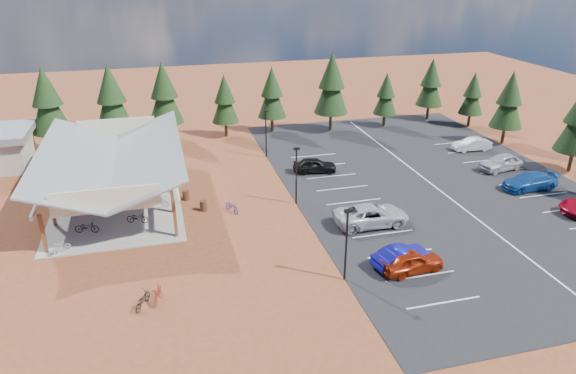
% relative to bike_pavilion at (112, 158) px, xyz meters
% --- Properties ---
extents(ground, '(140.00, 140.00, 0.00)m').
position_rel_bike_pavilion_xyz_m(ground, '(10.00, -7.00, -3.82)').
color(ground, brown).
rests_on(ground, ground).
extents(asphalt_lot, '(27.00, 44.00, 0.04)m').
position_rel_bike_pavilion_xyz_m(asphalt_lot, '(28.50, -4.00, -3.80)').
color(asphalt_lot, black).
rests_on(asphalt_lot, ground).
extents(concrete_pad, '(10.60, 18.60, 0.10)m').
position_rel_bike_pavilion_xyz_m(concrete_pad, '(0.00, 0.00, -3.77)').
color(concrete_pad, gray).
rests_on(concrete_pad, ground).
extents(bike_pavilion, '(11.65, 19.40, 4.97)m').
position_rel_bike_pavilion_xyz_m(bike_pavilion, '(0.00, 0.00, 0.00)').
color(bike_pavilion, '#5C301A').
rests_on(bike_pavilion, concrete_pad).
extents(lamp_post_0, '(0.50, 0.25, 5.14)m').
position_rel_bike_pavilion_xyz_m(lamp_post_0, '(15.00, -17.00, -0.85)').
color(lamp_post_0, black).
rests_on(lamp_post_0, ground).
extents(lamp_post_1, '(0.50, 0.25, 5.14)m').
position_rel_bike_pavilion_xyz_m(lamp_post_1, '(15.00, -5.00, -0.85)').
color(lamp_post_1, black).
rests_on(lamp_post_1, ground).
extents(lamp_post_2, '(0.50, 0.25, 5.14)m').
position_rel_bike_pavilion_xyz_m(lamp_post_2, '(15.00, 7.00, -0.85)').
color(lamp_post_2, black).
rests_on(lamp_post_2, ground).
extents(trash_bin_0, '(0.60, 0.60, 0.90)m').
position_rel_bike_pavilion_xyz_m(trash_bin_0, '(7.09, -4.37, -3.37)').
color(trash_bin_0, '#452818').
rests_on(trash_bin_0, ground).
extents(trash_bin_1, '(0.60, 0.60, 0.90)m').
position_rel_bike_pavilion_xyz_m(trash_bin_1, '(5.82, -1.84, -3.37)').
color(trash_bin_1, '#452818').
rests_on(trash_bin_1, ground).
extents(pine_1, '(4.05, 4.05, 9.43)m').
position_rel_bike_pavilion_xyz_m(pine_1, '(-7.08, 14.47, 1.93)').
color(pine_1, '#382314').
rests_on(pine_1, ground).
extents(pine_2, '(4.05, 4.05, 9.44)m').
position_rel_bike_pavilion_xyz_m(pine_2, '(-0.55, 14.05, 1.94)').
color(pine_2, '#382314').
rests_on(pine_2, ground).
extents(pine_3, '(3.97, 3.97, 9.24)m').
position_rel_bike_pavilion_xyz_m(pine_3, '(5.07, 15.23, 1.82)').
color(pine_3, '#382314').
rests_on(pine_3, ground).
extents(pine_4, '(3.19, 3.19, 7.42)m').
position_rel_bike_pavilion_xyz_m(pine_4, '(11.90, 15.23, 0.70)').
color(pine_4, '#382314').
rests_on(pine_4, ground).
extents(pine_5, '(3.44, 3.44, 8.02)m').
position_rel_bike_pavilion_xyz_m(pine_5, '(17.63, 15.50, 1.07)').
color(pine_5, '#382314').
rests_on(pine_5, ground).
extents(pine_6, '(4.13, 4.13, 9.63)m').
position_rel_bike_pavilion_xyz_m(pine_6, '(24.69, 14.13, 2.06)').
color(pine_6, '#382314').
rests_on(pine_6, ground).
extents(pine_7, '(2.94, 2.94, 6.86)m').
position_rel_bike_pavilion_xyz_m(pine_7, '(31.91, 14.21, 0.36)').
color(pine_7, '#382314').
rests_on(pine_7, ground).
extents(pine_8, '(3.46, 3.46, 8.06)m').
position_rel_bike_pavilion_xyz_m(pine_8, '(38.82, 15.66, 1.10)').
color(pine_8, '#382314').
rests_on(pine_8, ground).
extents(pine_12, '(3.60, 3.60, 8.38)m').
position_rel_bike_pavilion_xyz_m(pine_12, '(42.30, 4.46, 1.29)').
color(pine_12, '#382314').
rests_on(pine_12, ground).
extents(pine_13, '(2.97, 2.97, 6.91)m').
position_rel_bike_pavilion_xyz_m(pine_13, '(42.39, 11.52, 0.39)').
color(pine_13, '#382314').
rests_on(pine_13, ground).
extents(bike_0, '(1.93, 1.05, 0.96)m').
position_rel_bike_pavilion_xyz_m(bike_0, '(-2.02, -6.15, -3.24)').
color(bike_0, black).
rests_on(bike_0, concrete_pad).
extents(bike_1, '(1.86, 0.57, 1.11)m').
position_rel_bike_pavilion_xyz_m(bike_1, '(-1.58, -0.83, -3.17)').
color(bike_1, gray).
rests_on(bike_1, concrete_pad).
extents(bike_2, '(1.88, 0.74, 0.97)m').
position_rel_bike_pavilion_xyz_m(bike_2, '(-3.49, -0.09, -3.24)').
color(bike_2, '#1D3C95').
rests_on(bike_2, concrete_pad).
extents(bike_3, '(1.77, 0.52, 1.06)m').
position_rel_bike_pavilion_xyz_m(bike_3, '(-3.29, 4.69, -3.19)').
color(bike_3, maroon).
rests_on(bike_3, concrete_pad).
extents(bike_4, '(1.87, 1.16, 0.93)m').
position_rel_bike_pavilion_xyz_m(bike_4, '(1.73, -5.45, -3.26)').
color(bike_4, black).
rests_on(bike_4, concrete_pad).
extents(bike_5, '(1.69, 0.84, 0.98)m').
position_rel_bike_pavilion_xyz_m(bike_5, '(3.50, -3.01, -3.24)').
color(bike_5, gray).
rests_on(bike_5, concrete_pad).
extents(bike_6, '(1.99, 0.90, 1.01)m').
position_rel_bike_pavilion_xyz_m(bike_6, '(3.12, 3.66, -3.22)').
color(bike_6, '#154693').
rests_on(bike_6, concrete_pad).
extents(bike_7, '(1.57, 0.48, 0.94)m').
position_rel_bike_pavilion_xyz_m(bike_7, '(1.60, 4.89, -3.25)').
color(bike_7, maroon).
rests_on(bike_7, concrete_pad).
extents(bike_9, '(1.64, 1.30, 1.00)m').
position_rel_bike_pavilion_xyz_m(bike_9, '(-3.64, -8.84, -3.33)').
color(bike_9, gray).
rests_on(bike_9, ground).
extents(bike_11, '(0.90, 1.91, 1.10)m').
position_rel_bike_pavilion_xyz_m(bike_11, '(3.02, -16.27, -3.27)').
color(bike_11, maroon).
rests_on(bike_11, ground).
extents(bike_12, '(1.39, 1.97, 0.98)m').
position_rel_bike_pavilion_xyz_m(bike_12, '(2.10, -16.66, -3.33)').
color(bike_12, black).
rests_on(bike_12, ground).
extents(bike_14, '(1.35, 2.01, 1.00)m').
position_rel_bike_pavilion_xyz_m(bike_14, '(9.38, -5.16, -3.33)').
color(bike_14, '#151790').
rests_on(bike_14, ground).
extents(car_0, '(4.61, 2.23, 1.52)m').
position_rel_bike_pavilion_xyz_m(car_0, '(19.66, -17.24, -3.03)').
color(car_0, maroon).
rests_on(car_0, asphalt_lot).
extents(car_1, '(4.52, 2.31, 1.42)m').
position_rel_bike_pavilion_xyz_m(car_1, '(19.35, -16.45, -3.07)').
color(car_1, '#141396').
rests_on(car_1, asphalt_lot).
extents(car_2, '(6.01, 2.82, 1.66)m').
position_rel_bike_pavilion_xyz_m(car_2, '(19.72, -10.33, -2.95)').
color(car_2, '#ACB0B5').
rests_on(car_2, asphalt_lot).
extents(car_4, '(4.50, 2.43, 1.45)m').
position_rel_bike_pavilion_xyz_m(car_4, '(18.70, 1.48, -3.06)').
color(car_4, black).
rests_on(car_4, asphalt_lot).
extents(car_7, '(5.30, 2.26, 1.52)m').
position_rel_bike_pavilion_xyz_m(car_7, '(36.59, -7.48, -3.02)').
color(car_7, navy).
rests_on(car_7, asphalt_lot).
extents(car_8, '(5.01, 2.65, 1.62)m').
position_rel_bike_pavilion_xyz_m(car_8, '(37.01, -2.69, -2.97)').
color(car_8, '#A8AAB1').
rests_on(car_8, asphalt_lot).
extents(car_9, '(4.30, 1.69, 1.39)m').
position_rel_bike_pavilion_xyz_m(car_9, '(37.47, 3.26, -3.09)').
color(car_9, silver).
rests_on(car_9, asphalt_lot).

